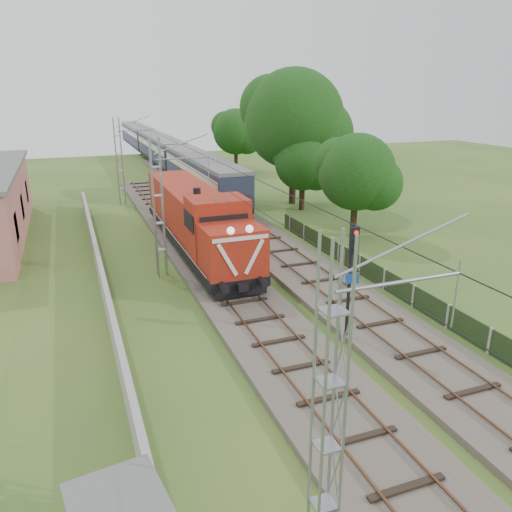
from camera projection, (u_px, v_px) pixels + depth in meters
name	position (u px, v px, depth m)	size (l,w,h in m)	color
ground	(294.00, 366.00, 19.92)	(140.00, 140.00, 0.00)	#2F5921
track_main	(238.00, 297.00, 26.07)	(4.20, 70.00, 0.45)	#6B6054
track_side	(245.00, 226.00, 39.26)	(4.20, 80.00, 0.45)	#6B6054
catenary	(159.00, 208.00, 28.27)	(3.31, 70.00, 8.00)	gray
boundary_wall	(100.00, 271.00, 28.14)	(0.25, 40.00, 1.50)	#9E9E99
fence	(414.00, 296.00, 25.07)	(0.12, 32.00, 1.20)	black
locomotive	(196.00, 218.00, 32.84)	(3.23, 18.47, 4.69)	black
coach_rake	(161.00, 148.00, 69.90)	(3.02, 67.32, 3.49)	black
signal_post	(352.00, 264.00, 20.69)	(0.56, 0.45, 5.28)	black
tree_a	(358.00, 173.00, 35.91)	(5.83, 5.55, 7.56)	#382717
tree_b	(295.00, 120.00, 45.39)	(9.53, 9.08, 12.35)	#382717
tree_c	(304.00, 163.00, 44.03)	(5.23, 4.99, 6.79)	#382717
tree_d	(236.00, 132.00, 65.14)	(6.20, 5.90, 8.03)	#382717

